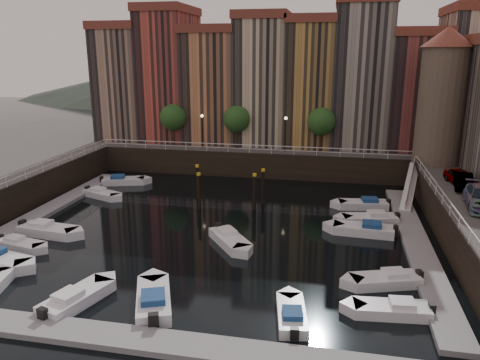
% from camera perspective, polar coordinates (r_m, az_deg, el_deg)
% --- Properties ---
extents(ground, '(200.00, 200.00, 0.00)m').
position_cam_1_polar(ground, '(40.24, -3.03, -5.57)').
color(ground, black).
rests_on(ground, ground).
extents(quay_far, '(80.00, 20.00, 3.00)m').
position_cam_1_polar(quay_far, '(64.37, 2.79, 3.82)').
color(quay_far, black).
rests_on(quay_far, ground).
extents(dock_left, '(2.00, 28.00, 0.35)m').
position_cam_1_polar(dock_left, '(46.02, -23.34, -3.90)').
color(dock_left, gray).
rests_on(dock_left, ground).
extents(dock_right, '(2.00, 28.00, 0.35)m').
position_cam_1_polar(dock_right, '(38.63, 20.70, -7.23)').
color(dock_right, gray).
rests_on(dock_right, ground).
extents(dock_near, '(30.00, 2.00, 0.35)m').
position_cam_1_polar(dock_near, '(25.85, -13.07, -18.38)').
color(dock_near, gray).
rests_on(dock_near, ground).
extents(mountains, '(145.00, 100.00, 18.00)m').
position_cam_1_polar(mountains, '(146.69, 8.74, 12.68)').
color(mountains, '#2D382D').
rests_on(mountains, ground).
extents(far_terrace, '(48.70, 10.30, 17.50)m').
position_cam_1_polar(far_terrace, '(60.26, 5.71, 12.05)').
color(far_terrace, '#9A7962').
rests_on(far_terrace, quay_far).
extents(corner_tower, '(5.20, 5.20, 13.80)m').
position_cam_1_polar(corner_tower, '(52.04, 23.41, 9.54)').
color(corner_tower, '#6B5B4C').
rests_on(corner_tower, quay_right).
extents(promenade_trees, '(21.20, 3.20, 5.20)m').
position_cam_1_polar(promenade_trees, '(56.17, 0.25, 7.41)').
color(promenade_trees, black).
rests_on(promenade_trees, quay_far).
extents(street_lamps, '(10.36, 0.36, 4.18)m').
position_cam_1_polar(street_lamps, '(55.23, 0.39, 6.55)').
color(street_lamps, black).
rests_on(street_lamps, quay_far).
extents(railings, '(36.08, 34.04, 0.52)m').
position_cam_1_polar(railings, '(43.63, -1.49, 1.34)').
color(railings, white).
rests_on(railings, ground).
extents(gangway, '(2.78, 8.32, 3.73)m').
position_cam_1_polar(gangway, '(48.55, 20.05, -0.44)').
color(gangway, white).
rests_on(gangway, ground).
extents(mooring_pilings, '(7.08, 3.44, 3.78)m').
position_cam_1_polar(mooring_pilings, '(45.10, -1.44, -1.01)').
color(mooring_pilings, black).
rests_on(mooring_pilings, ground).
extents(boat_left_1, '(4.25, 2.22, 0.95)m').
position_cam_1_polar(boat_left_1, '(39.35, -25.30, -7.10)').
color(boat_left_1, white).
rests_on(boat_left_1, ground).
extents(boat_left_2, '(5.25, 2.33, 1.19)m').
position_cam_1_polar(boat_left_2, '(41.20, -22.44, -5.66)').
color(boat_left_2, white).
rests_on(boat_left_2, ground).
extents(boat_left_3, '(4.50, 2.99, 1.02)m').
position_cam_1_polar(boat_left_3, '(49.82, -16.56, -1.63)').
color(boat_left_3, white).
rests_on(boat_left_3, ground).
extents(boat_left_4, '(4.97, 3.08, 1.12)m').
position_cam_1_polar(boat_left_4, '(54.11, -14.14, -0.09)').
color(boat_left_4, white).
rests_on(boat_left_4, ground).
extents(boat_right_0, '(4.53, 2.02, 1.02)m').
position_cam_1_polar(boat_right_0, '(28.65, 18.18, -14.78)').
color(boat_right_0, white).
rests_on(boat_right_0, ground).
extents(boat_right_1, '(4.72, 2.97, 1.06)m').
position_cam_1_polar(boat_right_1, '(31.77, 17.46, -11.56)').
color(boat_right_1, white).
rests_on(boat_right_1, ground).
extents(boat_right_2, '(5.13, 2.16, 1.16)m').
position_cam_1_polar(boat_right_2, '(39.55, 14.98, -5.87)').
color(boat_right_2, white).
rests_on(boat_right_2, ground).
extents(boat_right_3, '(5.02, 2.73, 1.12)m').
position_cam_1_polar(boat_right_3, '(42.16, 15.66, -4.60)').
color(boat_right_3, white).
rests_on(boat_right_3, ground).
extents(boat_right_4, '(4.90, 2.37, 1.10)m').
position_cam_1_polar(boat_right_4, '(45.97, 14.91, -2.89)').
color(boat_right_4, white).
rests_on(boat_right_4, ground).
extents(boat_near_1, '(3.04, 5.05, 1.13)m').
position_cam_1_polar(boat_near_1, '(29.89, -19.41, -13.48)').
color(boat_near_1, white).
rests_on(boat_near_1, ground).
extents(boat_near_2, '(3.64, 5.35, 1.21)m').
position_cam_1_polar(boat_near_2, '(28.48, -10.49, -14.25)').
color(boat_near_2, white).
rests_on(boat_near_2, ground).
extents(boat_near_3, '(2.17, 4.34, 0.97)m').
position_cam_1_polar(boat_near_3, '(26.97, 6.32, -16.10)').
color(boat_near_3, white).
rests_on(boat_near_3, ground).
extents(car_a, '(2.54, 4.17, 1.33)m').
position_cam_1_polar(car_a, '(45.35, 25.30, 0.22)').
color(car_a, gray).
rests_on(car_a, quay_right).
extents(car_b, '(1.88, 4.10, 1.30)m').
position_cam_1_polar(car_b, '(43.98, 25.55, -0.26)').
color(car_b, gray).
rests_on(car_b, quay_right).
extents(boat_extra_831, '(4.13, 4.70, 1.11)m').
position_cam_1_polar(boat_extra_831, '(36.42, -1.31, -7.23)').
color(boat_extra_831, white).
rests_on(boat_extra_831, ground).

